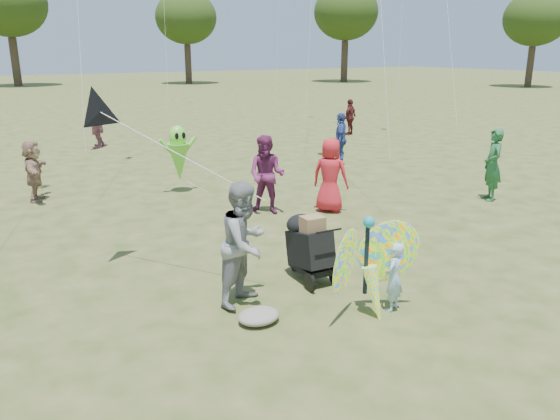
{
  "coord_description": "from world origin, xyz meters",
  "views": [
    {
      "loc": [
        -4.57,
        -5.68,
        3.59
      ],
      "look_at": [
        -0.2,
        1.5,
        1.1
      ],
      "focal_mm": 35.0,
      "sensor_mm": 36.0,
      "label": 1
    }
  ],
  "objects_px": {
    "crowd_a": "(330,175)",
    "crowd_h": "(350,117)",
    "crowd_j": "(96,122)",
    "crowd_d": "(34,171)",
    "butterfly_kite": "(370,268)",
    "adult_man": "(245,244)",
    "crowd_e": "(267,175)",
    "child_girl": "(394,277)",
    "crowd_c": "(341,139)",
    "crowd_f": "(493,165)",
    "jogging_stroller": "(309,244)",
    "alien_kite": "(179,156)"
  },
  "relations": [
    {
      "from": "butterfly_kite",
      "to": "alien_kite",
      "type": "height_order",
      "value": "alien_kite"
    },
    {
      "from": "crowd_d",
      "to": "crowd_j",
      "type": "height_order",
      "value": "crowd_j"
    },
    {
      "from": "crowd_c",
      "to": "crowd_j",
      "type": "xyz_separation_m",
      "value": [
        -5.79,
        7.47,
        0.11
      ]
    },
    {
      "from": "crowd_d",
      "to": "crowd_h",
      "type": "distance_m",
      "value": 13.95
    },
    {
      "from": "alien_kite",
      "to": "adult_man",
      "type": "bearing_deg",
      "value": -103.23
    },
    {
      "from": "crowd_d",
      "to": "crowd_j",
      "type": "xyz_separation_m",
      "value": [
        3.17,
        7.02,
        0.19
      ]
    },
    {
      "from": "crowd_a",
      "to": "crowd_c",
      "type": "distance_m",
      "value": 5.21
    },
    {
      "from": "crowd_d",
      "to": "butterfly_kite",
      "type": "xyz_separation_m",
      "value": [
        3.04,
        -8.86,
        -0.04
      ]
    },
    {
      "from": "crowd_a",
      "to": "crowd_d",
      "type": "bearing_deg",
      "value": 15.76
    },
    {
      "from": "crowd_a",
      "to": "butterfly_kite",
      "type": "relative_size",
      "value": 0.97
    },
    {
      "from": "child_girl",
      "to": "butterfly_kite",
      "type": "bearing_deg",
      "value": -34.49
    },
    {
      "from": "adult_man",
      "to": "crowd_f",
      "type": "relative_size",
      "value": 1.03
    },
    {
      "from": "crowd_j",
      "to": "alien_kite",
      "type": "xyz_separation_m",
      "value": [
        0.14,
        -8.08,
        0.03
      ]
    },
    {
      "from": "crowd_h",
      "to": "crowd_c",
      "type": "bearing_deg",
      "value": 24.93
    },
    {
      "from": "child_girl",
      "to": "crowd_j",
      "type": "xyz_separation_m",
      "value": [
        -0.26,
        15.93,
        0.44
      ]
    },
    {
      "from": "crowd_j",
      "to": "crowd_d",
      "type": "bearing_deg",
      "value": -2.94
    },
    {
      "from": "adult_man",
      "to": "jogging_stroller",
      "type": "relative_size",
      "value": 1.67
    },
    {
      "from": "crowd_e",
      "to": "crowd_h",
      "type": "relative_size",
      "value": 1.16
    },
    {
      "from": "adult_man",
      "to": "jogging_stroller",
      "type": "xyz_separation_m",
      "value": [
        1.24,
        0.19,
        -0.3
      ]
    },
    {
      "from": "crowd_a",
      "to": "crowd_c",
      "type": "height_order",
      "value": "crowd_a"
    },
    {
      "from": "crowd_d",
      "to": "crowd_j",
      "type": "bearing_deg",
      "value": -8.46
    },
    {
      "from": "crowd_f",
      "to": "crowd_e",
      "type": "bearing_deg",
      "value": -76.12
    },
    {
      "from": "adult_man",
      "to": "child_girl",
      "type": "bearing_deg",
      "value": -67.24
    },
    {
      "from": "child_girl",
      "to": "butterfly_kite",
      "type": "xyz_separation_m",
      "value": [
        -0.4,
        0.05,
        0.2
      ]
    },
    {
      "from": "crowd_d",
      "to": "alien_kite",
      "type": "height_order",
      "value": "alien_kite"
    },
    {
      "from": "crowd_h",
      "to": "alien_kite",
      "type": "relative_size",
      "value": 0.88
    },
    {
      "from": "butterfly_kite",
      "to": "crowd_a",
      "type": "bearing_deg",
      "value": 59.72
    },
    {
      "from": "butterfly_kite",
      "to": "crowd_h",
      "type": "bearing_deg",
      "value": 52.58
    },
    {
      "from": "adult_man",
      "to": "crowd_e",
      "type": "distance_m",
      "value": 4.53
    },
    {
      "from": "crowd_h",
      "to": "alien_kite",
      "type": "bearing_deg",
      "value": 4.98
    },
    {
      "from": "crowd_d",
      "to": "butterfly_kite",
      "type": "height_order",
      "value": "crowd_d"
    },
    {
      "from": "crowd_f",
      "to": "jogging_stroller",
      "type": "distance_m",
      "value": 6.77
    },
    {
      "from": "crowd_c",
      "to": "crowd_e",
      "type": "height_order",
      "value": "crowd_e"
    },
    {
      "from": "crowd_e",
      "to": "butterfly_kite",
      "type": "height_order",
      "value": "crowd_e"
    },
    {
      "from": "alien_kite",
      "to": "crowd_a",
      "type": "bearing_deg",
      "value": -55.82
    },
    {
      "from": "crowd_c",
      "to": "crowd_h",
      "type": "bearing_deg",
      "value": -178.66
    },
    {
      "from": "crowd_a",
      "to": "crowd_h",
      "type": "relative_size",
      "value": 1.1
    },
    {
      "from": "crowd_e",
      "to": "jogging_stroller",
      "type": "bearing_deg",
      "value": -61.24
    },
    {
      "from": "adult_man",
      "to": "crowd_c",
      "type": "distance_m",
      "value": 10.14
    },
    {
      "from": "crowd_c",
      "to": "jogging_stroller",
      "type": "relative_size",
      "value": 1.53
    },
    {
      "from": "adult_man",
      "to": "crowd_d",
      "type": "distance_m",
      "value": 7.8
    },
    {
      "from": "crowd_j",
      "to": "crowd_a",
      "type": "bearing_deg",
      "value": 33.41
    },
    {
      "from": "crowd_e",
      "to": "crowd_h",
      "type": "height_order",
      "value": "crowd_e"
    },
    {
      "from": "crowd_d",
      "to": "crowd_j",
      "type": "distance_m",
      "value": 7.71
    },
    {
      "from": "crowd_c",
      "to": "crowd_h",
      "type": "distance_m",
      "value": 6.49
    },
    {
      "from": "jogging_stroller",
      "to": "crowd_c",
      "type": "bearing_deg",
      "value": 53.2
    },
    {
      "from": "adult_man",
      "to": "crowd_j",
      "type": "height_order",
      "value": "crowd_j"
    },
    {
      "from": "child_girl",
      "to": "butterfly_kite",
      "type": "height_order",
      "value": "butterfly_kite"
    },
    {
      "from": "crowd_f",
      "to": "butterfly_kite",
      "type": "relative_size",
      "value": 1.01
    },
    {
      "from": "crowd_a",
      "to": "crowd_h",
      "type": "xyz_separation_m",
      "value": [
        7.61,
        8.89,
        -0.08
      ]
    }
  ]
}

